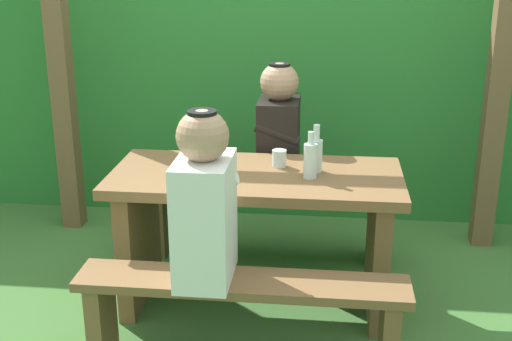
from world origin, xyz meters
TOP-DOWN VIEW (x-y plane):
  - ground_plane at (0.00, 0.00)m, footprint 12.00×12.00m
  - hedge_backdrop at (0.00, 1.64)m, footprint 6.40×0.92m
  - pergola_post_left at (-1.29, 0.88)m, footprint 0.12×0.12m
  - pergola_post_right at (1.29, 0.88)m, footprint 0.12×0.12m
  - picnic_table at (0.00, 0.00)m, footprint 1.40×0.64m
  - bench_near at (0.00, -0.55)m, footprint 1.40×0.24m
  - bench_far at (0.00, 0.55)m, footprint 1.40×0.24m
  - person_white_shirt at (-0.15, -0.55)m, footprint 0.25×0.35m
  - person_black_coat at (0.07, 0.55)m, footprint 0.25×0.35m
  - drinking_glass at (0.10, 0.11)m, footprint 0.07×0.07m
  - bottle_left at (0.28, 0.05)m, footprint 0.06×0.06m
  - bottle_right at (0.26, -0.04)m, footprint 0.06×0.06m

SIDE VIEW (x-z plane):
  - ground_plane at x=0.00m, z-range 0.00..0.00m
  - bench_near at x=0.00m, z-range 0.09..0.52m
  - bench_far at x=0.00m, z-range 0.09..0.52m
  - picnic_table at x=0.00m, z-range 0.13..0.84m
  - drinking_glass at x=0.10m, z-range 0.71..0.79m
  - person_white_shirt at x=-0.15m, z-range 0.40..1.12m
  - person_black_coat at x=0.07m, z-range 0.40..1.12m
  - bottle_right at x=0.26m, z-range 0.68..0.91m
  - bottle_left at x=0.28m, z-range 0.68..0.91m
  - hedge_backdrop at x=0.00m, z-range 0.00..1.66m
  - pergola_post_left at x=-1.29m, z-range 0.00..2.00m
  - pergola_post_right at x=1.29m, z-range 0.00..2.00m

